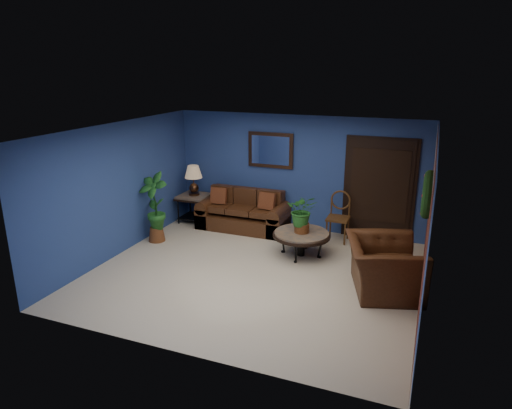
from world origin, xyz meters
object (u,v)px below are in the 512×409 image
at_px(sofa, 244,215).
at_px(side_chair, 339,213).
at_px(end_table, 195,201).
at_px(table_lamp, 194,177).
at_px(armchair, 383,267).
at_px(coffee_table, 301,235).

height_order(sofa, side_chair, side_chair).
xyz_separation_m(end_table, table_lamp, (0.00, -0.00, 0.58)).
bearing_deg(table_lamp, armchair, -23.04).
bearing_deg(coffee_table, table_lamp, 160.63).
height_order(coffee_table, armchair, armchair).
distance_m(table_lamp, armchair, 4.88).
distance_m(table_lamp, side_chair, 3.36).
relative_size(coffee_table, table_lamp, 1.65).
relative_size(sofa, table_lamp, 2.98).
bearing_deg(sofa, side_chair, 1.42).
xyz_separation_m(coffee_table, armchair, (1.61, -0.89, 0.01)).
relative_size(sofa, side_chair, 1.91).
bearing_deg(side_chair, sofa, -179.19).
relative_size(table_lamp, side_chair, 0.64).
bearing_deg(side_chair, coffee_table, -114.92).
relative_size(coffee_table, armchair, 0.85).
relative_size(end_table, side_chair, 0.68).
xyz_separation_m(sofa, armchair, (3.22, -1.92, 0.13)).
height_order(end_table, side_chair, side_chair).
xyz_separation_m(coffee_table, side_chair, (0.49, 1.07, 0.17)).
height_order(coffee_table, end_table, end_table).
bearing_deg(table_lamp, coffee_table, -19.37).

